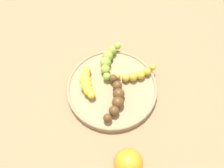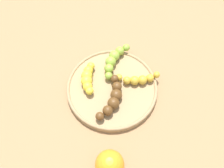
% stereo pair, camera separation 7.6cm
% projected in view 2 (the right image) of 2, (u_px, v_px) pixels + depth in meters
% --- Properties ---
extents(ground_plane, '(2.40, 2.40, 0.00)m').
position_uv_depth(ground_plane, '(112.00, 90.00, 0.80)').
color(ground_plane, '#936D47').
extents(fruit_bowl, '(0.28, 0.28, 0.02)m').
position_uv_depth(fruit_bowl, '(112.00, 88.00, 0.78)').
color(fruit_bowl, '#A08259').
rests_on(fruit_bowl, ground_plane).
extents(banana_green, '(0.11, 0.11, 0.03)m').
position_uv_depth(banana_green, '(114.00, 59.00, 0.81)').
color(banana_green, '#8CAD38').
rests_on(banana_green, fruit_bowl).
extents(banana_yellow, '(0.06, 0.11, 0.03)m').
position_uv_depth(banana_yellow, '(88.00, 78.00, 0.77)').
color(banana_yellow, yellow).
rests_on(banana_yellow, fruit_bowl).
extents(banana_overripe, '(0.10, 0.13, 0.04)m').
position_uv_depth(banana_overripe, '(113.00, 98.00, 0.74)').
color(banana_overripe, '#593819').
rests_on(banana_overripe, fruit_bowl).
extents(banana_spotted, '(0.13, 0.06, 0.03)m').
position_uv_depth(banana_spotted, '(138.00, 79.00, 0.78)').
color(banana_spotted, gold).
rests_on(banana_spotted, fruit_bowl).
extents(orange_fruit, '(0.08, 0.08, 0.08)m').
position_uv_depth(orange_fruit, '(110.00, 164.00, 0.65)').
color(orange_fruit, orange).
rests_on(orange_fruit, ground_plane).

